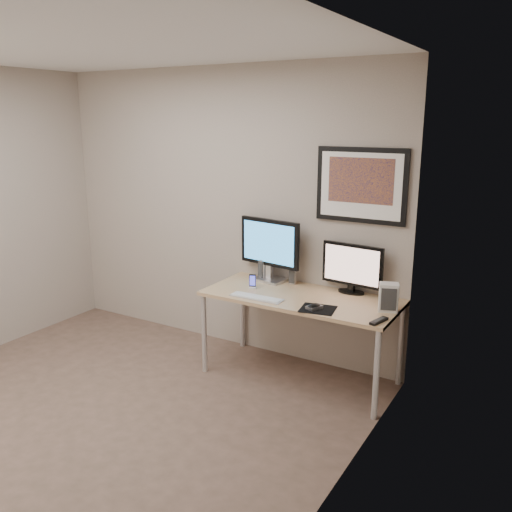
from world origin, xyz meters
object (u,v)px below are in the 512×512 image
(desk, at_px, (301,303))
(speaker_right, at_px, (292,275))
(framed_art, at_px, (361,185))
(monitor_large, at_px, (270,247))
(fan_unit, at_px, (388,297))
(speaker_left, at_px, (263,269))
(monitor_tv, at_px, (352,267))
(phone_dock, at_px, (253,281))
(keyboard, at_px, (256,297))

(desk, height_order, speaker_right, speaker_right)
(speaker_right, bearing_deg, desk, -68.56)
(framed_art, xyz_separation_m, monitor_large, (-0.78, -0.09, -0.58))
(speaker_right, relative_size, fan_unit, 0.76)
(speaker_left, distance_m, speaker_right, 0.29)
(monitor_tv, relative_size, phone_dock, 4.26)
(desk, bearing_deg, keyboard, -139.28)
(monitor_tv, relative_size, fan_unit, 2.46)
(desk, relative_size, monitor_tv, 3.01)
(phone_dock, bearing_deg, speaker_left, 78.56)
(framed_art, relative_size, monitor_tv, 1.41)
(keyboard, bearing_deg, framed_art, 41.56)
(framed_art, bearing_deg, keyboard, -137.73)
(phone_dock, distance_m, fan_unit, 1.17)
(desk, xyz_separation_m, monitor_large, (-0.43, 0.24, 0.37))
(speaker_left, relative_size, phone_dock, 1.45)
(keyboard, height_order, fan_unit, fan_unit)
(monitor_large, xyz_separation_m, speaker_left, (-0.08, 0.02, -0.22))
(monitor_large, relative_size, phone_dock, 4.88)
(speaker_left, distance_m, keyboard, 0.56)
(desk, xyz_separation_m, framed_art, (0.35, 0.33, 0.96))
(speaker_right, distance_m, phone_dock, 0.37)
(framed_art, xyz_separation_m, fan_unit, (0.37, -0.32, -0.78))
(speaker_left, xyz_separation_m, phone_dock, (0.06, -0.29, -0.03))
(speaker_left, height_order, phone_dock, speaker_left)
(monitor_tv, distance_m, speaker_left, 0.84)
(monitor_large, height_order, monitor_tv, monitor_large)
(desk, distance_m, framed_art, 1.07)
(desk, bearing_deg, monitor_large, 150.79)
(monitor_tv, distance_m, keyboard, 0.83)
(speaker_right, xyz_separation_m, keyboard, (-0.07, -0.51, -0.07))
(monitor_tv, xyz_separation_m, fan_unit, (0.39, -0.26, -0.11))
(framed_art, height_order, fan_unit, framed_art)
(monitor_tv, distance_m, speaker_right, 0.56)
(monitor_large, bearing_deg, phone_dock, -84.97)
(monitor_tv, height_order, fan_unit, monitor_tv)
(monitor_large, distance_m, fan_unit, 1.19)
(fan_unit, bearing_deg, desk, 161.55)
(framed_art, bearing_deg, monitor_tv, -113.04)
(keyboard, bearing_deg, phone_dock, 126.56)
(phone_dock, bearing_deg, framed_art, 1.18)
(framed_art, xyz_separation_m, phone_dock, (-0.80, -0.36, -0.83))
(monitor_large, relative_size, speaker_left, 3.36)
(framed_art, bearing_deg, phone_dock, -155.81)
(framed_art, height_order, keyboard, framed_art)
(monitor_tv, bearing_deg, speaker_right, -173.19)
(fan_unit, bearing_deg, speaker_left, 148.99)
(speaker_left, bearing_deg, fan_unit, 5.21)
(monitor_tv, height_order, phone_dock, monitor_tv)
(speaker_left, bearing_deg, phone_dock, -61.68)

